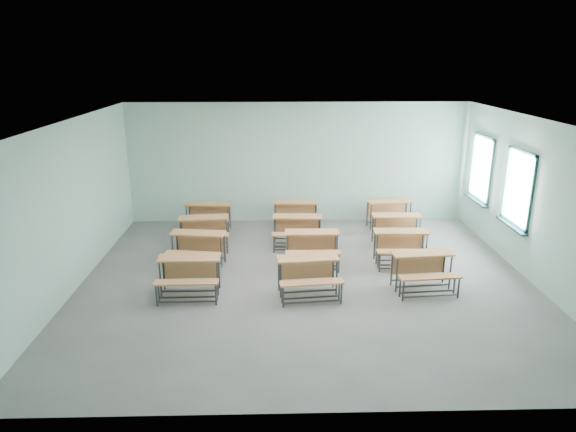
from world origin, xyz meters
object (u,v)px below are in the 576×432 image
at_px(desk_unit_r0c1, 309,271).
at_px(desk_unit_r1c0, 197,244).
at_px(desk_unit_r0c0, 189,271).
at_px(desk_unit_r0c2, 423,266).
at_px(desk_unit_r2c2, 397,226).
at_px(desk_unit_r3c1, 296,211).
at_px(desk_unit_r2c0, 204,228).
at_px(desk_unit_r3c0, 208,213).
at_px(desk_unit_r2c1, 297,227).
at_px(desk_unit_r3c2, 390,210).
at_px(desk_unit_r1c2, 401,243).
at_px(desk_unit_r1c1, 312,244).

relative_size(desk_unit_r0c1, desk_unit_r1c0, 0.98).
height_order(desk_unit_r0c0, desk_unit_r0c1, same).
bearing_deg(desk_unit_r0c1, desk_unit_r1c0, 141.32).
distance_m(desk_unit_r0c1, desk_unit_r1c0, 2.72).
bearing_deg(desk_unit_r0c2, desk_unit_r2c2, 83.56).
xyz_separation_m(desk_unit_r0c2, desk_unit_r1c0, (-4.51, 1.29, 0.00)).
bearing_deg(desk_unit_r2c2, desk_unit_r3c1, 153.56).
relative_size(desk_unit_r1c0, desk_unit_r2c0, 1.02).
relative_size(desk_unit_r0c0, desk_unit_r3c0, 0.97).
distance_m(desk_unit_r0c1, desk_unit_r2c1, 2.61).
height_order(desk_unit_r2c1, desk_unit_r3c2, same).
bearing_deg(desk_unit_r1c0, desk_unit_r1c2, 7.97).
height_order(desk_unit_r2c1, desk_unit_r3c0, same).
bearing_deg(desk_unit_r3c2, desk_unit_r0c2, -99.28).
relative_size(desk_unit_r0c0, desk_unit_r2c1, 0.98).
bearing_deg(desk_unit_r1c1, desk_unit_r3c0, 138.10).
bearing_deg(desk_unit_r2c0, desk_unit_r1c2, -19.88).
relative_size(desk_unit_r2c1, desk_unit_r3c1, 1.00).
bearing_deg(desk_unit_r2c2, desk_unit_r1c0, -164.69).
xyz_separation_m(desk_unit_r1c0, desk_unit_r3c0, (-0.06, 2.27, 0.00)).
height_order(desk_unit_r2c0, desk_unit_r3c1, same).
relative_size(desk_unit_r3c0, desk_unit_r3c1, 1.01).
distance_m(desk_unit_r1c0, desk_unit_r2c2, 4.71).
bearing_deg(desk_unit_r2c0, desk_unit_r2c1, -5.14).
xyz_separation_m(desk_unit_r1c1, desk_unit_r1c2, (1.93, 0.01, 0.00)).
xyz_separation_m(desk_unit_r1c0, desk_unit_r3c1, (2.20, 2.38, 0.00)).
bearing_deg(desk_unit_r2c1, desk_unit_r3c0, 155.83).
distance_m(desk_unit_r1c0, desk_unit_r1c1, 2.46).
bearing_deg(desk_unit_r1c1, desk_unit_r2c0, 155.79).
relative_size(desk_unit_r2c0, desk_unit_r3c2, 0.99).
relative_size(desk_unit_r0c0, desk_unit_r2c0, 0.95).
height_order(desk_unit_r0c0, desk_unit_r3c2, same).
height_order(desk_unit_r1c1, desk_unit_r3c2, same).
distance_m(desk_unit_r1c2, desk_unit_r2c0, 4.54).
bearing_deg(desk_unit_r2c2, desk_unit_r2c0, -178.38).
relative_size(desk_unit_r2c2, desk_unit_r3c0, 0.97).
bearing_deg(desk_unit_r2c2, desk_unit_r1c2, -97.15).
relative_size(desk_unit_r0c1, desk_unit_r3c2, 0.99).
distance_m(desk_unit_r2c2, desk_unit_r3c2, 1.26).
height_order(desk_unit_r1c0, desk_unit_r1c2, same).
bearing_deg(desk_unit_r0c0, desk_unit_r3c2, 38.74).
distance_m(desk_unit_r1c2, desk_unit_r3c1, 3.24).
xyz_separation_m(desk_unit_r0c0, desk_unit_r3c1, (2.16, 3.79, 0.00)).
xyz_separation_m(desk_unit_r0c0, desk_unit_r1c0, (-0.05, 1.41, 0.00)).
height_order(desk_unit_r1c2, desk_unit_r2c0, same).
height_order(desk_unit_r1c2, desk_unit_r3c2, same).
bearing_deg(desk_unit_r2c1, desk_unit_r0c0, -127.47).
xyz_separation_m(desk_unit_r0c1, desk_unit_r2c1, (-0.10, 2.61, 0.00)).
xyz_separation_m(desk_unit_r2c1, desk_unit_r3c0, (-2.25, 1.14, 0.00)).
height_order(desk_unit_r1c1, desk_unit_r2c2, same).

